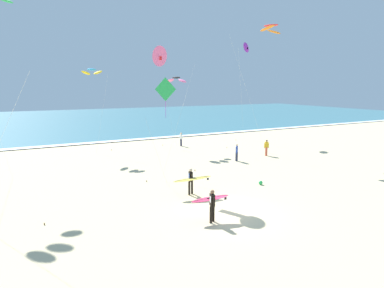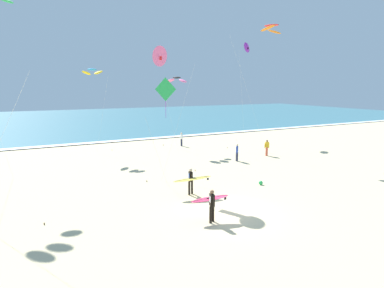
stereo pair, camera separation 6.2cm
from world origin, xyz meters
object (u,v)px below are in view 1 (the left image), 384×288
at_px(bystander_yellow_top, 266,148).
at_px(bystander_white_top, 181,139).
at_px(surfer_lead, 211,201).
at_px(surfer_trailing, 191,179).
at_px(beach_ball, 261,183).
at_px(bystander_blue_top, 237,152).
at_px(kite_arc_charcoal_outer, 176,80).
at_px(kite_delta_violet_close, 246,48).
at_px(kite_delta_rose_near, 159,57).
at_px(kite_arc_scarlet_mid, 271,29).
at_px(kite_arc_cobalt_high, 92,72).
at_px(kite_diamond_emerald_distant, 165,91).

relative_size(bystander_yellow_top, bystander_white_top, 1.00).
distance_m(surfer_lead, bystander_yellow_top, 16.44).
bearing_deg(surfer_trailing, beach_ball, -2.63).
xyz_separation_m(surfer_lead, bystander_blue_top, (8.55, 10.10, -0.23)).
height_order(kite_arc_charcoal_outer, bystander_white_top, kite_arc_charcoal_outer).
height_order(kite_arc_charcoal_outer, bystander_blue_top, kite_arc_charcoal_outer).
relative_size(surfer_trailing, kite_delta_violet_close, 0.20).
distance_m(surfer_lead, kite_delta_violet_close, 28.25).
bearing_deg(kite_delta_rose_near, beach_ball, -32.42).
distance_m(kite_arc_scarlet_mid, bystander_yellow_top, 11.59).
bearing_deg(bystander_blue_top, kite_arc_scarlet_mid, 21.15).
bearing_deg(bystander_yellow_top, bystander_blue_top, -171.65).
distance_m(bystander_yellow_top, bystander_white_top, 9.99).
bearing_deg(kite_arc_scarlet_mid, surfer_lead, -138.35).
bearing_deg(kite_arc_charcoal_outer, surfer_trailing, -110.35).
bearing_deg(bystander_white_top, kite_arc_scarlet_mid, -47.44).
distance_m(kite_arc_cobalt_high, bystander_white_top, 12.00).
xyz_separation_m(bystander_yellow_top, bystander_blue_top, (-3.94, -0.58, 0.00)).
relative_size(kite_delta_rose_near, kite_diamond_emerald_distant, 1.29).
relative_size(kite_arc_cobalt_high, beach_ball, 30.28).
bearing_deg(bystander_blue_top, kite_delta_rose_near, -161.72).
relative_size(kite_diamond_emerald_distant, bystander_blue_top, 4.61).
height_order(kite_arc_scarlet_mid, kite_delta_violet_close, kite_arc_scarlet_mid).
height_order(kite_arc_cobalt_high, kite_delta_violet_close, kite_delta_violet_close).
height_order(bystander_yellow_top, bystander_blue_top, same).
bearing_deg(kite_arc_cobalt_high, surfer_trailing, -78.00).
relative_size(kite_delta_rose_near, kite_arc_cobalt_high, 1.11).
distance_m(kite_arc_charcoal_outer, bystander_white_top, 6.84).
bearing_deg(bystander_blue_top, beach_ball, -110.98).
relative_size(kite_diamond_emerald_distant, beach_ball, 26.16).
xyz_separation_m(kite_arc_scarlet_mid, kite_arc_charcoal_outer, (-7.53, 5.82, -4.82)).
bearing_deg(kite_diamond_emerald_distant, bystander_white_top, 61.30).
xyz_separation_m(kite_arc_scarlet_mid, bystander_yellow_top, (-1.01, -1.34, -11.47)).
bearing_deg(surfer_trailing, bystander_white_top, 67.65).
relative_size(surfer_lead, kite_delta_violet_close, 0.17).
bearing_deg(kite_delta_rose_near, bystander_blue_top, 18.28).
relative_size(kite_arc_scarlet_mid, kite_arc_cobalt_high, 1.50).
relative_size(kite_delta_rose_near, bystander_yellow_top, 5.92).
bearing_deg(kite_delta_violet_close, bystander_blue_top, -128.85).
distance_m(bystander_blue_top, beach_ball, 7.04).
bearing_deg(kite_arc_cobalt_high, kite_delta_violet_close, 3.71).
xyz_separation_m(kite_arc_cobalt_high, kite_delta_violet_close, (19.15, 1.24, 3.41)).
height_order(surfer_trailing, kite_arc_scarlet_mid, kite_arc_scarlet_mid).
height_order(surfer_lead, bystander_blue_top, surfer_lead).
bearing_deg(kite_arc_charcoal_outer, bystander_blue_top, -71.56).
distance_m(surfer_trailing, bystander_yellow_top, 13.59).
height_order(kite_diamond_emerald_distant, bystander_white_top, kite_diamond_emerald_distant).
xyz_separation_m(kite_delta_rose_near, kite_diamond_emerald_distant, (0.07, -0.76, -2.29)).
bearing_deg(beach_ball, bystander_blue_top, 69.02).
xyz_separation_m(bystander_blue_top, beach_ball, (-2.51, -6.54, -0.67)).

